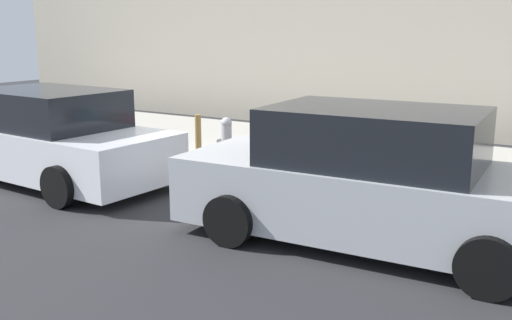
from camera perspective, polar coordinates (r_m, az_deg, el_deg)
name	(u,v)px	position (r m, az deg, el deg)	size (l,w,h in m)	color
ground_plane	(201,177)	(10.46, -5.36, -1.68)	(40.00, 40.00, 0.00)	#28282B
sidewalk_curb	(272,149)	(12.47, 1.55, 1.04)	(18.00, 5.00, 0.14)	#ADA89E
suitcase_maroon_0	(386,164)	(9.61, 12.63, -0.42)	(0.48, 0.28, 0.92)	maroon
suitcase_teal_1	(354,159)	(9.67, 9.58, 0.05)	(0.45, 0.23, 0.97)	#0F606B
suitcase_navy_2	(331,161)	(9.96, 7.32, -0.10)	(0.37, 0.19, 0.79)	navy
suitcase_olive_3	(304,155)	(10.08, 4.71, 0.46)	(0.49, 0.28, 0.69)	#59601E
suitcase_red_4	(281,150)	(10.32, 2.45, 0.94)	(0.37, 0.21, 0.75)	red
suitcase_black_5	(262,152)	(10.60, 0.61, 0.79)	(0.40, 0.23, 0.77)	black
fire_hydrant	(226,139)	(10.92, -2.91, 2.10)	(0.39, 0.21, 0.85)	#99999E
bollard_post	(198,137)	(11.12, -5.68, 2.22)	(0.12, 0.12, 0.87)	brown
parking_meter	(445,136)	(9.48, 18.04, 2.23)	(0.12, 0.09, 1.27)	slate
parked_car_silver_0	(372,182)	(7.17, 11.33, -2.09)	(4.83, 2.21, 1.68)	#B2B5BA
parked_car_white_1	(49,138)	(10.65, -19.57, 2.01)	(4.81, 2.27, 1.59)	silver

